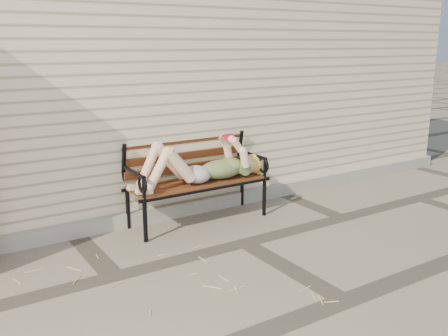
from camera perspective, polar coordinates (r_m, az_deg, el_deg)
ground at (r=4.62m, az=2.37°, el=-8.56°), size 80.00×80.00×0.00m
house_wall at (r=6.94m, az=-12.11°, el=11.51°), size 8.00×4.00×3.00m
foundation_strip at (r=5.37m, az=-3.57°, el=-4.44°), size 8.00×0.10×0.15m
garden_bench at (r=5.07m, az=-3.51°, el=0.17°), size 1.54×0.61×1.00m
reading_woman at (r=4.97m, az=-2.70°, el=0.28°), size 1.46×0.33×0.46m
straw_scatter at (r=3.47m, az=-16.02°, el=-17.30°), size 2.81×1.70×0.01m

